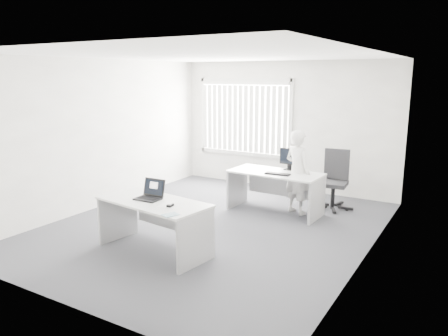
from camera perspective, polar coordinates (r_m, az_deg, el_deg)
The scene contains 18 objects.
ground at distance 7.42m, azimuth -1.46°, elevation -7.65°, with size 6.00×6.00×0.00m, color #414147.
wall_back at distance 9.71m, azimuth 8.01°, elevation 5.43°, with size 5.00×0.02×2.80m, color white.
wall_front at distance 4.85m, azimuth -20.78°, elevation -1.85°, with size 5.00×0.02×2.80m, color white.
wall_left at distance 8.65m, azimuth -15.70°, elevation 4.30°, with size 0.02×6.00×2.80m, color white.
wall_right at distance 6.13m, azimuth 18.67°, elevation 1.07°, with size 0.02×6.00×2.80m, color white.
ceiling at distance 6.99m, azimuth -1.58°, elevation 14.51°, with size 5.00×6.00×0.02m, color white.
window at distance 10.09m, azimuth 2.67°, elevation 6.64°, with size 2.32×0.06×1.76m, color silver.
blinds at distance 10.04m, azimuth 2.51°, elevation 6.44°, with size 2.20×0.10×1.50m, color white, non-canonical shape.
desk_near at distance 6.33m, azimuth -9.16°, elevation -6.07°, with size 1.75×0.99×0.76m.
desk_far at distance 8.08m, azimuth 6.71°, elevation -2.00°, with size 1.71×0.85×0.76m.
office_chair at distance 8.58m, azimuth 14.13°, elevation -2.84°, with size 0.69×0.69×1.12m.
person at distance 8.05m, azimuth 9.60°, elevation -0.51°, with size 0.56×0.37×1.55m, color silver.
laptop at distance 6.30m, azimuth -9.97°, elevation -2.88°, with size 0.36×0.32×0.28m, color black, non-canonical shape.
paper_sheet at distance 6.01m, azimuth -7.07°, elevation -4.90°, with size 0.29×0.21×0.00m, color silver.
mouse at distance 5.96m, azimuth -7.05°, elevation -4.79°, with size 0.06×0.11×0.05m, color #ADADAF, non-canonical shape.
booklet at distance 5.61m, azimuth -7.03°, elevation -6.08°, with size 0.14×0.20×0.01m, color white.
keyboard at distance 7.83m, azimuth 7.00°, elevation -0.78°, with size 0.45×0.15×0.02m, color black.
monitor at distance 8.20m, azimuth 8.57°, elevation 1.14°, with size 0.41×0.12×0.41m, color black, non-canonical shape.
Camera 1 is at (3.73, -5.90, 2.50)m, focal length 35.00 mm.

